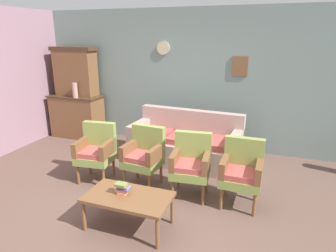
% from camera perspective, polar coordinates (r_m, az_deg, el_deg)
% --- Properties ---
extents(ground_plane, '(7.68, 7.68, 0.00)m').
position_cam_1_polar(ground_plane, '(4.03, -6.06, -16.00)').
color(ground_plane, brown).
extents(wall_back_with_decor, '(6.40, 0.09, 2.70)m').
position_cam_1_polar(wall_back_with_decor, '(5.90, 4.81, 8.94)').
color(wall_back_with_decor, gray).
rests_on(wall_back_with_decor, ground).
extents(side_cabinet, '(1.16, 0.55, 0.93)m').
position_cam_1_polar(side_cabinet, '(6.87, -17.13, 1.87)').
color(side_cabinet, brown).
rests_on(side_cabinet, ground).
extents(cabinet_upper_hutch, '(0.99, 0.38, 1.03)m').
position_cam_1_polar(cabinet_upper_hutch, '(6.75, -17.47, 10.12)').
color(cabinet_upper_hutch, brown).
rests_on(cabinet_upper_hutch, side_cabinet).
extents(vase_on_cabinet, '(0.11, 0.11, 0.31)m').
position_cam_1_polar(vase_on_cabinet, '(6.50, -17.56, 6.61)').
color(vase_on_cabinet, tan).
rests_on(vase_on_cabinet, side_cabinet).
extents(floral_couch, '(1.98, 0.91, 0.90)m').
position_cam_1_polar(floral_couch, '(5.28, 3.42, -3.57)').
color(floral_couch, tan).
rests_on(floral_couch, ground).
extents(armchair_row_middle, '(0.57, 0.55, 0.90)m').
position_cam_1_polar(armchair_row_middle, '(4.72, -13.72, -4.44)').
color(armchair_row_middle, '#849947').
rests_on(armchair_row_middle, ground).
extents(armchair_near_cabinet, '(0.56, 0.53, 0.90)m').
position_cam_1_polar(armchair_near_cabinet, '(4.44, -4.65, -5.40)').
color(armchair_near_cabinet, '#849947').
rests_on(armchair_near_cabinet, ground).
extents(armchair_by_doorway, '(0.57, 0.54, 0.90)m').
position_cam_1_polar(armchair_by_doorway, '(4.15, 4.50, -7.03)').
color(armchair_by_doorway, '#849947').
rests_on(armchair_by_doorway, ground).
extents(armchair_near_couch_end, '(0.52, 0.49, 0.90)m').
position_cam_1_polar(armchair_near_couch_end, '(4.05, 14.07, -8.24)').
color(armchair_near_couch_end, '#849947').
rests_on(armchair_near_couch_end, ground).
extents(coffee_table, '(1.00, 0.56, 0.42)m').
position_cam_1_polar(coffee_table, '(3.56, -7.69, -13.82)').
color(coffee_table, brown).
rests_on(coffee_table, ground).
extents(book_stack_on_table, '(0.17, 0.12, 0.14)m').
position_cam_1_polar(book_stack_on_table, '(3.55, -8.82, -11.80)').
color(book_stack_on_table, '#F18A52').
rests_on(book_stack_on_table, coffee_table).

